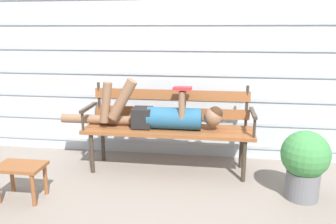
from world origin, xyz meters
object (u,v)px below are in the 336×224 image
(park_bench, at_px, (169,123))
(potted_plant, at_px, (305,161))
(footstool, at_px, (21,172))
(reclining_person, at_px, (159,115))

(park_bench, relative_size, potted_plant, 2.83)
(park_bench, relative_size, footstool, 4.31)
(reclining_person, distance_m, potted_plant, 1.46)
(reclining_person, distance_m, footstool, 1.42)
(potted_plant, bearing_deg, reclining_person, 161.89)
(park_bench, height_order, reclining_person, reclining_person)
(footstool, height_order, potted_plant, potted_plant)
(park_bench, distance_m, footstool, 1.51)
(park_bench, relative_size, reclining_person, 1.01)
(potted_plant, bearing_deg, park_bench, 157.99)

